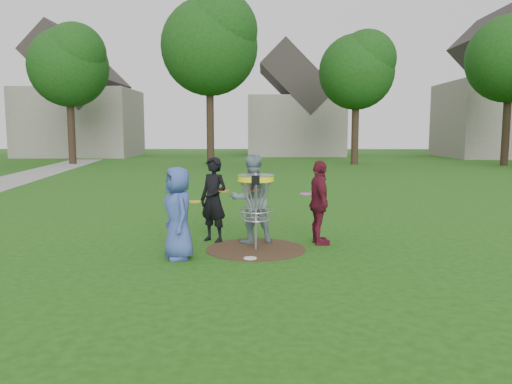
{
  "coord_description": "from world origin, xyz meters",
  "views": [
    {
      "loc": [
        0.1,
        -8.77,
        2.11
      ],
      "look_at": [
        0.0,
        0.3,
        1.0
      ],
      "focal_mm": 35.0,
      "sensor_mm": 36.0,
      "label": 1
    }
  ],
  "objects_px": {
    "player_black": "(214,200)",
    "disc_golf_basket": "(256,193)",
    "player_maroon": "(319,203)",
    "player_blue": "(178,213)",
    "player_grey": "(252,199)"
  },
  "relations": [
    {
      "from": "player_blue",
      "to": "player_grey",
      "type": "height_order",
      "value": "player_grey"
    },
    {
      "from": "player_black",
      "to": "player_grey",
      "type": "xyz_separation_m",
      "value": [
        0.73,
        -0.08,
        0.03
      ]
    },
    {
      "from": "player_maroon",
      "to": "disc_golf_basket",
      "type": "relative_size",
      "value": 1.14
    },
    {
      "from": "player_maroon",
      "to": "disc_golf_basket",
      "type": "xyz_separation_m",
      "value": [
        -1.18,
        -0.44,
        0.23
      ]
    },
    {
      "from": "player_black",
      "to": "player_grey",
      "type": "distance_m",
      "value": 0.73
    },
    {
      "from": "player_blue",
      "to": "player_black",
      "type": "xyz_separation_m",
      "value": [
        0.46,
        1.31,
        0.04
      ]
    },
    {
      "from": "player_black",
      "to": "player_grey",
      "type": "bearing_deg",
      "value": 27.92
    },
    {
      "from": "player_black",
      "to": "disc_golf_basket",
      "type": "xyz_separation_m",
      "value": [
        0.81,
        -0.64,
        0.21
      ]
    },
    {
      "from": "player_blue",
      "to": "disc_golf_basket",
      "type": "bearing_deg",
      "value": 93.34
    },
    {
      "from": "player_blue",
      "to": "player_maroon",
      "type": "bearing_deg",
      "value": 89.7
    },
    {
      "from": "player_black",
      "to": "player_maroon",
      "type": "height_order",
      "value": "player_black"
    },
    {
      "from": "player_blue",
      "to": "disc_golf_basket",
      "type": "xyz_separation_m",
      "value": [
        1.27,
        0.68,
        0.25
      ]
    },
    {
      "from": "player_black",
      "to": "disc_golf_basket",
      "type": "relative_size",
      "value": 1.18
    },
    {
      "from": "player_maroon",
      "to": "disc_golf_basket",
      "type": "distance_m",
      "value": 1.28
    },
    {
      "from": "disc_golf_basket",
      "to": "player_blue",
      "type": "bearing_deg",
      "value": -151.96
    }
  ]
}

